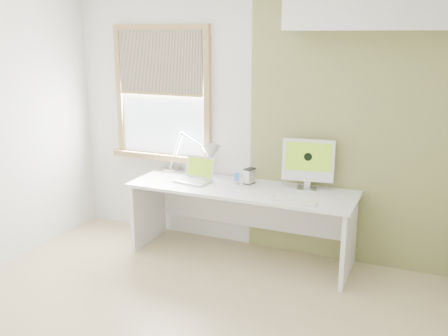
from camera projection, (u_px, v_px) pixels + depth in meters
The scene contains 12 objects.
room at pixel (165, 162), 3.54m from camera, with size 4.04×3.54×2.64m.
accent_wall at pixel (352, 130), 4.70m from camera, with size 2.00×0.02×2.60m, color #928E4C.
soffit at pixel (382, 4), 4.19m from camera, with size 1.60×0.40×0.42m, color white.
window at pixel (162, 94), 5.38m from camera, with size 1.20×0.14×1.42m.
desk at pixel (243, 205), 5.00m from camera, with size 2.20×0.70×0.73m.
desk_lamp at pixel (203, 155), 5.20m from camera, with size 0.76×0.37×0.44m.
laptop at pixel (196, 175), 5.10m from camera, with size 0.38×0.33×0.24m.
phone_dock at pixel (237, 180), 5.00m from camera, with size 0.08×0.08×0.13m.
external_drive at pixel (249, 176), 5.00m from camera, with size 0.10×0.13×0.15m.
imac at pixel (308, 161), 4.79m from camera, with size 0.49×0.19×0.48m.
keyboard at pixel (293, 201), 4.46m from camera, with size 0.42×0.14×0.02m.
mouse at pixel (272, 196), 4.58m from camera, with size 0.06×0.11×0.03m, color white.
Camera 1 is at (1.73, -2.99, 2.16)m, focal length 40.77 mm.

